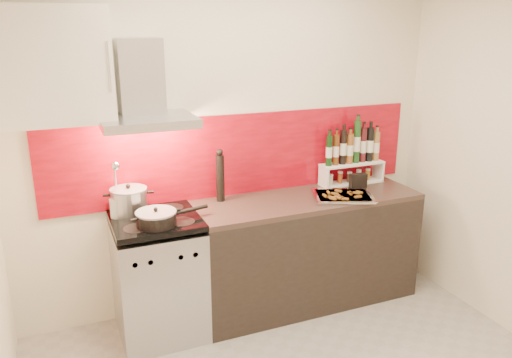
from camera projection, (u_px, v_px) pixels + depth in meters
name	position (u px, v px, depth m)	size (l,w,h in m)	color
back_wall	(234.00, 145.00, 3.88)	(3.40, 0.02, 2.60)	silver
backsplash	(241.00, 155.00, 3.91)	(3.00, 0.02, 0.64)	maroon
range_stove	(159.00, 278.00, 3.60)	(0.60, 0.60, 0.91)	#B7B7BA
counter	(306.00, 249.00, 4.04)	(1.80, 0.60, 0.90)	black
range_hood	(143.00, 95.00, 3.35)	(0.62, 0.50, 0.61)	#B7B7BA
upper_cabinet	(52.00, 66.00, 3.07)	(0.70, 0.35, 0.72)	white
stock_pot	(129.00, 201.00, 3.51)	(0.26, 0.26, 0.22)	#B7B7BA
saute_pan	(157.00, 218.00, 3.33)	(0.52, 0.27, 0.13)	black
utensil_jar	(116.00, 202.00, 3.43)	(0.09, 0.13, 0.43)	silver
pepper_mill	(220.00, 176.00, 3.77)	(0.06, 0.06, 0.41)	black
step_shelf	(353.00, 156.00, 4.19)	(0.56, 0.15, 0.54)	white
caddy_box	(358.00, 181.00, 4.12)	(0.14, 0.06, 0.12)	black
baking_tray	(343.00, 196.00, 3.89)	(0.55, 0.49, 0.03)	silver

